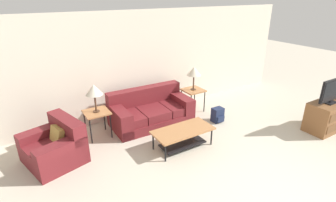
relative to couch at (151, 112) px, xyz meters
name	(u,v)px	position (x,y,z in m)	size (l,w,h in m)	color
wall_back	(147,63)	(0.30, 0.68, 1.01)	(9.02, 0.06, 2.60)	silver
couch	(151,112)	(0.00, 0.00, 0.00)	(1.92, 1.02, 0.82)	maroon
armchair	(55,147)	(-2.26, -0.44, 0.00)	(1.15, 1.23, 0.80)	maroon
coffee_table	(183,134)	(0.04, -1.32, 0.01)	(1.24, 0.60, 0.41)	#A87042
side_table_left	(97,114)	(-1.29, 0.02, 0.25)	(0.52, 0.51, 0.60)	#A87042
side_table_right	(193,92)	(1.29, 0.02, 0.25)	(0.52, 0.51, 0.60)	#A87042
table_lamp_left	(94,90)	(-1.29, 0.02, 0.80)	(0.36, 0.36, 0.61)	#472D1E
table_lamp_right	(194,71)	(1.29, 0.02, 0.80)	(0.36, 0.36, 0.61)	#472D1E
tv_console	(326,116)	(3.26, -2.44, 0.05)	(0.94, 0.55, 0.68)	brown
television	(333,90)	(3.26, -2.44, 0.69)	(0.89, 0.20, 0.57)	black
backpack	(218,115)	(1.43, -0.82, -0.12)	(0.27, 0.28, 0.36)	#1E2847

